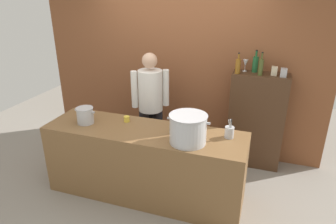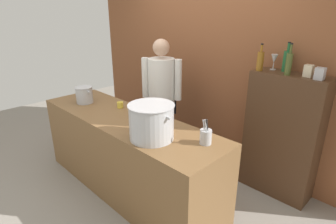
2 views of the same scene
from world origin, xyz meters
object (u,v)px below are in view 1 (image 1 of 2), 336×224
(wine_bottle_amber, at_px, (238,66))
(wine_glass_wide, at_px, (245,63))
(stockpot_small, at_px, (85,115))
(wine_bottle_green, at_px, (255,64))
(utensil_crock, at_px, (229,132))
(butter_jar, at_px, (127,119))
(spice_tin_silver, at_px, (284,73))
(stockpot_large, at_px, (188,129))
(chef, at_px, (151,102))
(spice_tin_cream, at_px, (274,71))
(wine_bottle_olive, at_px, (261,67))

(wine_bottle_amber, relative_size, wine_glass_wide, 1.70)
(stockpot_small, distance_m, wine_bottle_amber, 2.10)
(wine_bottle_green, distance_m, wine_glass_wide, 0.13)
(utensil_crock, xyz_separation_m, wine_bottle_amber, (-0.07, 0.98, 0.52))
(utensil_crock, height_order, wine_glass_wide, wine_glass_wide)
(butter_jar, xyz_separation_m, wine_bottle_green, (1.43, 1.10, 0.56))
(butter_jar, bearing_deg, spice_tin_silver, 28.33)
(butter_jar, xyz_separation_m, wine_glass_wide, (1.30, 1.10, 0.56))
(stockpot_large, distance_m, wine_bottle_green, 1.56)
(chef, bearing_deg, utensil_crock, 124.15)
(spice_tin_silver, bearing_deg, stockpot_large, -126.57)
(butter_jar, bearing_deg, stockpot_large, -17.93)
(wine_bottle_green, bearing_deg, wine_bottle_amber, -145.19)
(wine_bottle_amber, xyz_separation_m, wine_glass_wide, (0.08, 0.15, 0.01))
(wine_bottle_green, distance_m, spice_tin_cream, 0.27)
(butter_jar, bearing_deg, stockpot_small, -156.51)
(stockpot_small, relative_size, wine_bottle_amber, 0.98)
(chef, distance_m, utensil_crock, 1.36)
(chef, relative_size, spice_tin_silver, 14.71)
(wine_bottle_green, xyz_separation_m, spice_tin_cream, (0.25, -0.08, -0.06))
(utensil_crock, bearing_deg, spice_tin_cream, 68.87)
(butter_jar, height_order, wine_bottle_amber, wine_bottle_amber)
(wine_bottle_amber, bearing_deg, spice_tin_cream, 7.85)
(stockpot_small, height_order, wine_bottle_amber, wine_bottle_amber)
(butter_jar, bearing_deg, wine_glass_wide, 40.22)
(chef, relative_size, wine_bottle_olive, 5.38)
(spice_tin_cream, bearing_deg, stockpot_large, -122.04)
(stockpot_large, relative_size, spice_tin_cream, 4.04)
(stockpot_large, height_order, wine_bottle_green, wine_bottle_green)
(utensil_crock, distance_m, wine_glass_wide, 1.24)
(utensil_crock, relative_size, wine_bottle_amber, 0.85)
(chef, xyz_separation_m, stockpot_large, (0.79, -0.89, 0.10))
(chef, xyz_separation_m, spice_tin_silver, (1.72, 0.37, 0.48))
(butter_jar, height_order, spice_tin_silver, spice_tin_silver)
(wine_bottle_olive, bearing_deg, butter_jar, -147.62)
(stockpot_large, height_order, wine_bottle_amber, wine_bottle_amber)
(wine_bottle_amber, xyz_separation_m, spice_tin_cream, (0.47, 0.06, -0.05))
(chef, distance_m, stockpot_large, 1.19)
(chef, relative_size, spice_tin_cream, 14.26)
(wine_bottle_green, relative_size, spice_tin_silver, 2.68)
(utensil_crock, bearing_deg, stockpot_large, -147.89)
(stockpot_small, relative_size, utensil_crock, 1.15)
(wine_bottle_amber, height_order, spice_tin_silver, wine_bottle_amber)
(butter_jar, bearing_deg, utensil_crock, -1.08)
(wine_bottle_amber, bearing_deg, spice_tin_silver, 1.80)
(spice_tin_cream, bearing_deg, wine_bottle_amber, -172.15)
(chef, xyz_separation_m, butter_jar, (-0.08, -0.60, -0.03))
(chef, distance_m, wine_glass_wide, 1.42)
(chef, distance_m, wine_bottle_amber, 1.30)
(wine_glass_wide, bearing_deg, spice_tin_cream, -11.88)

